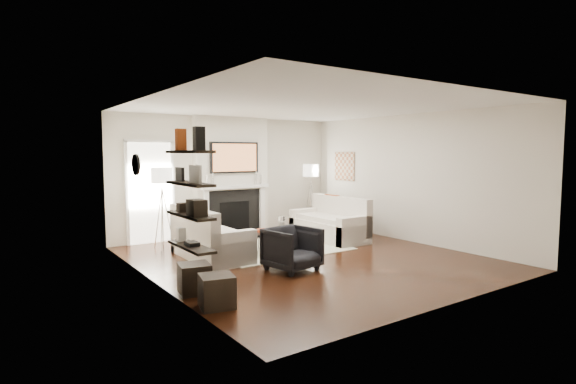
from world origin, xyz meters
TOP-DOWN VIEW (x-y plane):
  - room_envelope at (0.00, 0.00)m, footprint 6.00×6.00m
  - chimney_breast at (0.00, 2.88)m, footprint 1.80×0.25m
  - fireplace_surround at (0.00, 2.74)m, footprint 1.30×0.02m
  - firebox at (0.00, 2.73)m, footprint 0.75×0.02m
  - mantel_pilaster_l at (-0.72, 2.71)m, footprint 0.12×0.08m
  - mantel_pilaster_r at (0.72, 2.71)m, footprint 0.12×0.08m
  - mantel_shelf at (0.00, 2.69)m, footprint 1.70×0.18m
  - tv_body at (0.00, 2.71)m, footprint 1.20×0.06m
  - tv_screen at (0.00, 2.68)m, footprint 1.10×0.00m
  - candlestick_l_tall at (-0.55, 2.70)m, footprint 0.04×0.04m
  - candlestick_l_short at (-0.68, 2.70)m, footprint 0.04×0.04m
  - candlestick_r_tall at (0.55, 2.70)m, footprint 0.04×0.04m
  - candlestick_r_short at (0.68, 2.70)m, footprint 0.04×0.04m
  - hallway_panel at (-1.85, 2.98)m, footprint 0.90×0.02m
  - door_trim_l at (-2.33, 2.96)m, footprint 0.06×0.06m
  - door_trim_r at (-1.37, 2.96)m, footprint 0.06×0.06m
  - door_trim_top at (-1.85, 2.96)m, footprint 1.02×0.06m
  - rug at (-0.02, 1.02)m, footprint 2.60×2.00m
  - loveseat_left_base at (-1.41, 1.00)m, footprint 0.85×1.80m
  - loveseat_left_back at (-1.74, 1.00)m, footprint 0.18×1.80m
  - loveseat_left_arm_n at (-1.41, 0.19)m, footprint 0.85×0.18m
  - loveseat_left_arm_s at (-1.41, 1.81)m, footprint 0.85×0.18m
  - loveseat_left_cushion at (-1.36, 1.00)m, footprint 0.63×1.44m
  - pillow_left_orange at (-1.74, 1.30)m, footprint 0.10×0.42m
  - pillow_left_charcoal at (-1.74, 0.70)m, footprint 0.10×0.40m
  - loveseat_right_base at (1.43, 1.10)m, footprint 0.85×1.80m
  - loveseat_right_back at (1.77, 1.10)m, footprint 0.18×1.80m
  - loveseat_right_arm_n at (1.43, 0.29)m, footprint 0.85×0.18m
  - loveseat_right_arm_s at (1.43, 1.91)m, footprint 0.85×0.18m
  - loveseat_right_cushion at (1.38, 1.10)m, footprint 0.63×1.44m
  - pillow_right_orange at (1.77, 1.40)m, footprint 0.10×0.42m
  - pillow_right_charcoal at (1.77, 0.80)m, footprint 0.10×0.40m
  - coffee_table at (-0.21, 0.73)m, footprint 1.10×0.55m
  - coffee_leg_nw at (-0.71, 0.51)m, footprint 0.02×0.02m
  - coffee_leg_ne at (0.29, 0.51)m, footprint 0.02×0.02m
  - coffee_leg_sw at (-0.71, 0.95)m, footprint 0.02×0.02m
  - coffee_leg_se at (0.29, 0.95)m, footprint 0.02×0.02m
  - hurricane_glass at (-0.06, 0.73)m, footprint 0.14×0.14m
  - hurricane_candle at (-0.06, 0.73)m, footprint 0.11×0.11m
  - copper_bowl at (-0.46, 0.73)m, footprint 0.27×0.27m
  - armchair at (-0.70, -0.52)m, footprint 0.84×0.80m
  - lamp_left_post at (-1.85, 2.25)m, footprint 0.02×0.02m
  - lamp_left_shade at (-1.85, 2.25)m, footprint 0.40×0.40m
  - lamp_left_leg_a at (-1.74, 2.25)m, footprint 0.25×0.02m
  - lamp_left_leg_b at (-1.91, 2.35)m, footprint 0.14×0.22m
  - lamp_left_leg_c at (-1.91, 2.16)m, footprint 0.14×0.22m
  - lamp_right_post at (2.05, 2.54)m, footprint 0.02×0.02m
  - lamp_right_shade at (2.05, 2.54)m, footprint 0.40×0.40m
  - lamp_right_leg_a at (2.16, 2.54)m, footprint 0.25×0.02m
  - lamp_right_leg_b at (2.00, 2.63)m, footprint 0.14×0.22m
  - lamp_right_leg_c at (1.99, 2.44)m, footprint 0.14×0.22m
  - console_top at (2.57, 1.96)m, footprint 0.35×1.20m
  - console_leg_n at (2.57, 1.41)m, footprint 0.30×0.04m
  - console_leg_s at (2.57, 2.51)m, footprint 0.30×0.04m
  - wall_art at (2.73, 2.05)m, footprint 0.03×0.70m
  - shelf_bottom at (-2.62, -1.00)m, footprint 0.25×1.00m
  - shelf_lower at (-2.62, -1.00)m, footprint 0.25×1.00m
  - shelf_upper at (-2.62, -1.00)m, footprint 0.25×1.00m
  - shelf_top at (-2.62, -1.00)m, footprint 0.25×1.00m
  - decor_magfile_a at (-2.62, -1.31)m, footprint 0.12×0.10m
  - decor_magfile_b at (-2.62, -0.73)m, footprint 0.12×0.10m
  - decor_frame_a at (-2.62, -1.17)m, footprint 0.04×0.30m
  - decor_frame_b at (-2.62, -0.67)m, footprint 0.04×0.22m
  - decor_wine_rack at (-2.62, -1.21)m, footprint 0.18×0.25m
  - decor_box_small at (-2.62, -0.77)m, footprint 0.15×0.12m
  - decor_books at (-2.62, -1.03)m, footprint 0.14×0.20m
  - decor_box_tall at (-2.62, -0.67)m, footprint 0.10×0.10m
  - clock_rim at (-2.73, 0.90)m, footprint 0.04×0.34m
  - clock_face at (-2.71, 0.90)m, footprint 0.01×0.29m
  - ottoman_near at (-2.47, -0.73)m, footprint 0.47×0.47m
  - ottoman_far at (-2.47, -1.41)m, footprint 0.48×0.48m

SIDE VIEW (x-z plane):
  - rug at x=-0.02m, z-range 0.00..0.01m
  - coffee_leg_nw at x=-0.71m, z-range 0.00..0.38m
  - coffee_leg_ne at x=0.29m, z-range 0.00..0.38m
  - coffee_leg_sw at x=-0.71m, z-range 0.00..0.38m
  - coffee_leg_se at x=0.29m, z-range 0.00..0.38m
  - ottoman_near at x=-2.47m, z-range 0.00..0.40m
  - ottoman_far at x=-2.47m, z-range 0.00..0.40m
  - loveseat_left_base at x=-1.41m, z-range 0.00..0.42m
  - loveseat_right_base at x=1.43m, z-range 0.00..0.42m
  - loveseat_left_arm_n at x=-1.41m, z-range 0.00..0.60m
  - loveseat_left_arm_s at x=-1.41m, z-range 0.00..0.60m
  - loveseat_right_arm_n at x=1.43m, z-range 0.00..0.60m
  - loveseat_right_arm_s at x=1.43m, z-range 0.00..0.60m
  - console_leg_n at x=2.57m, z-range 0.00..0.71m
  - console_leg_s at x=2.57m, z-range 0.00..0.71m
  - armchair at x=-0.70m, z-range 0.00..0.76m
  - coffee_table at x=-0.21m, z-range 0.38..0.42m
  - copper_bowl at x=-0.46m, z-range 0.42..0.47m
  - firebox at x=0.00m, z-range 0.12..0.78m
  - loveseat_left_cushion at x=-1.36m, z-range 0.42..0.52m
  - loveseat_right_cushion at x=1.38m, z-range 0.42..0.52m
  - hurricane_candle at x=-0.06m, z-range 0.41..0.58m
  - fireplace_surround at x=0.00m, z-range 0.00..1.04m
  - loveseat_left_back at x=-1.74m, z-range 0.13..0.93m
  - loveseat_right_back at x=1.77m, z-range 0.13..0.93m
  - mantel_pilaster_l at x=-0.72m, z-range 0.00..1.10m
  - mantel_pilaster_r at x=0.72m, z-range 0.00..1.10m
  - hurricane_glass at x=-0.06m, z-range 0.44..0.68m
  - lamp_left_leg_a at x=-1.74m, z-range -0.02..1.22m
  - lamp_left_leg_b at x=-1.91m, z-range -0.02..1.22m
  - lamp_left_leg_c at x=-1.91m, z-range -0.02..1.22m
  - lamp_right_leg_a at x=2.16m, z-range -0.02..1.22m
  - lamp_right_leg_b at x=2.00m, z-range -0.02..1.22m
  - lamp_right_leg_c at x=1.99m, z-range -0.02..1.22m
  - lamp_left_post at x=-1.85m, z-range 0.00..1.20m
  - lamp_right_post at x=2.05m, z-range 0.00..1.20m
  - shelf_bottom at x=-2.62m, z-range 0.68..0.72m
  - pillow_left_charcoal at x=-1.74m, z-range 0.52..0.92m
  - pillow_right_charcoal at x=1.77m, z-range 0.52..0.92m
  - pillow_left_orange at x=-1.74m, z-range 0.52..0.94m
  - pillow_right_orange at x=1.77m, z-range 0.52..0.94m
  - console_top at x=2.57m, z-range 0.71..0.75m
  - decor_books at x=-2.62m, z-range 0.72..0.77m
  - decor_box_tall at x=-2.62m, z-range 0.72..0.90m
  - door_trim_l at x=-2.33m, z-range -0.03..2.13m
  - door_trim_r at x=-1.37m, z-range -0.03..2.13m
  - hallway_panel at x=-1.85m, z-range 0.00..2.10m
  - shelf_lower at x=-2.62m, z-range 1.08..1.12m
  - mantel_shelf at x=0.00m, z-range 1.09..1.16m
  - decor_box_small at x=-2.62m, z-range 1.12..1.24m
  - decor_wine_rack at x=-2.62m, z-range 1.12..1.32m
  - candlestick_l_short at x=-0.68m, z-range 1.15..1.40m
  - candlestick_r_short at x=0.68m, z-range 1.15..1.40m
  - candlestick_l_tall at x=-0.55m, z-range 1.16..1.45m
  - candlestick_r_tall at x=0.55m, z-range 1.16..1.45m
  - room_envelope at x=0.00m, z-range -1.65..4.35m
  - chimney_breast at x=0.00m, z-range 0.00..2.70m
  - lamp_left_shade at x=-1.85m, z-range 1.30..1.60m
  - lamp_right_shade at x=2.05m, z-range 1.30..1.60m
  - shelf_upper at x=-2.62m, z-range 1.48..1.52m
  - wall_art at x=2.73m, z-range 1.20..1.90m
  - decor_frame_b at x=-2.62m, z-range 1.52..1.70m
  - decor_frame_a at x=-2.62m, z-range 1.52..1.74m
  - clock_rim at x=-2.73m, z-range 1.53..1.87m
  - clock_face at x=-2.71m, z-range 1.55..1.84m
  - tv_screen at x=0.00m, z-range 1.47..2.09m
  - tv_body at x=0.00m, z-range 1.43..2.13m
  - shelf_top at x=-2.62m, z-range 1.88..1.92m
  - decor_magfile_a at x=-2.62m, z-range 1.92..2.20m
  - decor_magfile_b at x=-2.62m, z-range 1.92..2.20m
  - door_trim_top at x=-1.85m, z-range 2.10..2.16m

